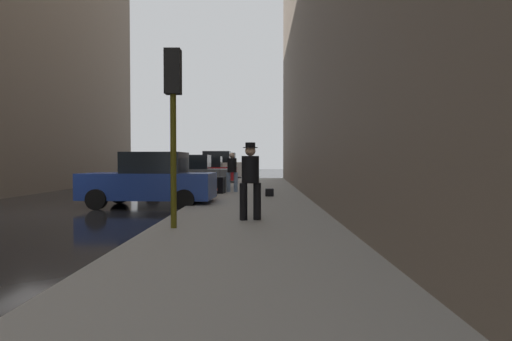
{
  "coord_description": "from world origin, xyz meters",
  "views": [
    {
      "loc": [
        6.27,
        -11.29,
        1.51
      ],
      "look_at": [
        6.03,
        7.31,
        1.05
      ],
      "focal_mm": 28.0,
      "sensor_mm": 36.0,
      "label": 1
    }
  ],
  "objects": [
    {
      "name": "ground_plane",
      "position": [
        0.0,
        0.0,
        0.0
      ],
      "size": [
        120.0,
        120.0,
        0.0
      ],
      "primitive_type": "plane",
      "color": "black"
    },
    {
      "name": "sidewalk",
      "position": [
        6.0,
        0.0,
        0.07
      ],
      "size": [
        4.0,
        40.0,
        0.15
      ],
      "primitive_type": "cube",
      "color": "gray",
      "rests_on": "ground_plane"
    },
    {
      "name": "parked_blue_sedan",
      "position": [
        2.65,
        1.74,
        0.85
      ],
      "size": [
        4.27,
        2.18,
        1.79
      ],
      "color": "navy",
      "rests_on": "ground_plane"
    },
    {
      "name": "parked_gray_coupe",
      "position": [
        2.65,
        8.09,
        0.85
      ],
      "size": [
        4.22,
        2.09,
        1.79
      ],
      "color": "slate",
      "rests_on": "ground_plane"
    },
    {
      "name": "parked_red_hatchback",
      "position": [
        2.65,
        14.0,
        0.85
      ],
      "size": [
        4.23,
        2.12,
        1.79
      ],
      "color": "#B2191E",
      "rests_on": "ground_plane"
    },
    {
      "name": "parked_white_van",
      "position": [
        2.65,
        20.03,
        1.03
      ],
      "size": [
        4.61,
        2.07,
        2.25
      ],
      "color": "silver",
      "rests_on": "ground_plane"
    },
    {
      "name": "parked_bronze_suv",
      "position": [
        2.65,
        26.33,
        1.03
      ],
      "size": [
        4.6,
        2.06,
        2.25
      ],
      "color": "brown",
      "rests_on": "ground_plane"
    },
    {
      "name": "fire_hydrant",
      "position": [
        4.45,
        3.33,
        0.5
      ],
      "size": [
        0.42,
        0.22,
        0.7
      ],
      "color": "red",
      "rests_on": "sidewalk"
    },
    {
      "name": "traffic_light",
      "position": [
        4.5,
        -3.26,
        2.76
      ],
      "size": [
        0.32,
        0.32,
        3.6
      ],
      "color": "#514C0F",
      "rests_on": "sidewalk"
    },
    {
      "name": "pedestrian_in_jeans",
      "position": [
        5.0,
        6.12,
        1.1
      ],
      "size": [
        0.5,
        0.41,
        1.71
      ],
      "color": "#728CB2",
      "rests_on": "sidewalk"
    },
    {
      "name": "pedestrian_with_fedora",
      "position": [
        6.02,
        -2.15,
        1.14
      ],
      "size": [
        0.53,
        0.48,
        1.78
      ],
      "color": "black",
      "rests_on": "sidewalk"
    },
    {
      "name": "rolling_suitcase",
      "position": [
        4.55,
        5.36,
        0.49
      ],
      "size": [
        0.42,
        0.6,
        1.04
      ],
      "color": "black",
      "rests_on": "sidewalk"
    },
    {
      "name": "duffel_bag",
      "position": [
        6.59,
        4.05,
        0.29
      ],
      "size": [
        0.32,
        0.44,
        0.28
      ],
      "color": "black",
      "rests_on": "sidewalk"
    }
  ]
}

